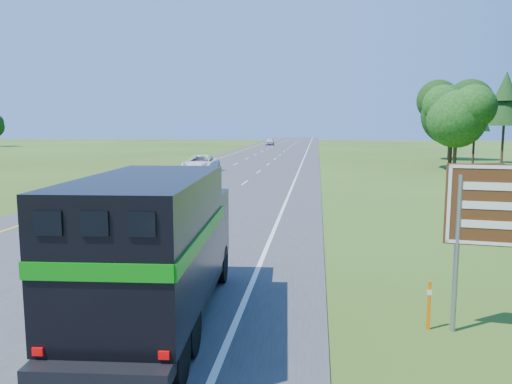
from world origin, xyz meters
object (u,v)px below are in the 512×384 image
horse_truck (156,245)px  white_suv (201,164)px  exit_sign (509,214)px  far_car (270,142)px

horse_truck → white_suv: horse_truck is taller
horse_truck → white_suv: (-7.19, 34.60, -0.96)m
white_suv → exit_sign: size_ratio=1.44×
far_car → exit_sign: exit_sign is taller
white_suv → far_car: white_suv is taller
far_car → exit_sign: bearing=-84.4°
far_car → exit_sign: size_ratio=1.10×
horse_truck → exit_sign: (7.23, 0.33, 0.77)m
far_car → white_suv: bearing=-92.8°
horse_truck → white_suv: 35.35m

